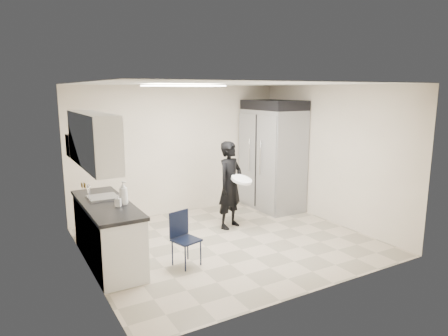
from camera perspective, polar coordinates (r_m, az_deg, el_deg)
floor at (r=6.82m, az=0.71°, el=-10.46°), size 4.50×4.50×0.00m
ceiling at (r=6.35m, az=0.77°, el=11.94°), size 4.50×4.50×0.00m
back_wall at (r=8.22m, az=-6.40°, el=2.58°), size 4.50×0.00×4.50m
left_wall at (r=5.68m, az=-19.21°, el=-1.80°), size 0.00×4.00×4.00m
right_wall at (r=7.83m, az=15.05°, el=1.85°), size 0.00×4.00×4.00m
ceiling_panel at (r=6.43m, az=-5.80°, el=11.61°), size 1.20×0.60×0.02m
lower_counter at (r=6.16m, az=-16.29°, el=-9.05°), size 0.60×1.90×0.86m
countertop at (r=6.02m, az=-16.52°, el=-4.98°), size 0.64×1.95×0.05m
sink at (r=6.27m, az=-16.88°, el=-4.52°), size 0.42×0.40×0.14m
faucet at (r=6.19m, az=-18.76°, el=-3.39°), size 0.02×0.02×0.24m
upper_cabinets at (r=5.82m, az=-18.22°, el=3.82°), size 0.35×1.80×0.75m
towel_dispenser at (r=6.95m, az=-20.62°, el=3.06°), size 0.22×0.30×0.35m
notice_sticker_left at (r=5.79m, az=-19.29°, el=-2.37°), size 0.00×0.12×0.07m
notice_sticker_right at (r=5.99m, az=-19.63°, el=-2.35°), size 0.00×0.12×0.07m
commercial_fridge at (r=8.55m, az=6.94°, el=1.21°), size 0.80×1.35×2.10m
fridge_compressor at (r=8.43m, az=7.12°, el=8.93°), size 0.80×1.35×0.20m
folding_chair at (r=5.85m, az=-5.41°, el=-10.23°), size 0.42×0.42×0.77m
man_tuxedo at (r=7.29m, az=0.91°, el=-2.44°), size 0.69×0.58×1.60m
bucket_lid at (r=7.11m, az=2.52°, el=-1.68°), size 0.49×0.49×0.05m
soap_bottle_a at (r=5.82m, az=-14.19°, el=-3.46°), size 0.18×0.18×0.34m
soap_bottle_b at (r=5.75m, az=-14.90°, el=-4.53°), size 0.11×0.11×0.17m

